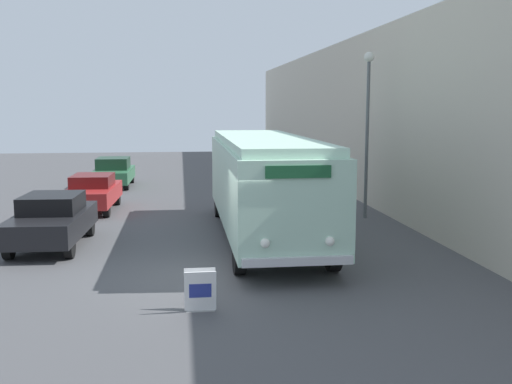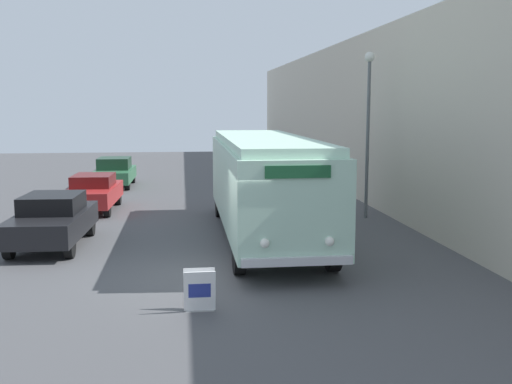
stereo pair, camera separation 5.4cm
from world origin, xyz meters
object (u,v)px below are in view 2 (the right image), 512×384
at_px(vintage_bus, 265,181).
at_px(parked_car_near, 53,220).
at_px(parked_car_far, 114,172).
at_px(streetlamp, 368,111).
at_px(parked_car_mid, 93,192).
at_px(sign_board, 200,291).

height_order(vintage_bus, parked_car_near, vintage_bus).
xyz_separation_m(vintage_bus, parked_car_far, (-5.99, 12.91, -1.07)).
height_order(streetlamp, parked_car_near, streetlamp).
bearing_deg(vintage_bus, parked_car_far, 114.90).
distance_m(parked_car_near, parked_car_far, 13.22).
distance_m(streetlamp, parked_car_near, 11.44).
xyz_separation_m(parked_car_near, parked_car_mid, (0.31, 6.02, -0.05)).
bearing_deg(parked_car_mid, parked_car_far, 91.91).
bearing_deg(vintage_bus, sign_board, -108.93).
xyz_separation_m(sign_board, parked_car_near, (-4.12, 6.15, 0.38)).
distance_m(streetlamp, parked_car_far, 14.57).
height_order(sign_board, streetlamp, streetlamp).
height_order(vintage_bus, parked_car_far, vintage_bus).
bearing_deg(vintage_bus, parked_car_mid, 136.49).
xyz_separation_m(streetlamp, parked_car_near, (-10.50, -3.28, -3.14)).
distance_m(sign_board, parked_car_near, 7.41).
relative_size(sign_board, streetlamp, 0.14).
relative_size(sign_board, parked_car_near, 0.20).
distance_m(sign_board, parked_car_far, 19.73).
relative_size(streetlamp, parked_car_near, 1.39).
bearing_deg(vintage_bus, parked_car_near, -177.25).
bearing_deg(parked_car_far, parked_car_near, -90.57).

